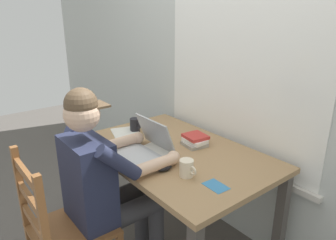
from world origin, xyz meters
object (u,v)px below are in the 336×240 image
at_px(desk, 175,164).
at_px(coffee_mug_white, 187,168).
at_px(laptop, 144,146).
at_px(computer_mouse, 164,168).
at_px(coffee_mug_dark, 135,125).
at_px(seated_person, 106,179).
at_px(landscape_photo_print, 216,186).
at_px(book_stack_main, 195,140).
at_px(wooden_chair, 63,231).

distance_m(desk, coffee_mug_white, 0.37).
bearing_deg(laptop, desk, 66.35).
xyz_separation_m(computer_mouse, coffee_mug_dark, (-0.63, 0.21, 0.03)).
xyz_separation_m(seated_person, coffee_mug_white, (0.34, 0.33, 0.10)).
relative_size(laptop, landscape_photo_print, 2.54).
bearing_deg(seated_person, computer_mouse, 52.34).
bearing_deg(computer_mouse, landscape_photo_print, 19.30).
bearing_deg(desk, coffee_mug_white, -28.79).
bearing_deg(book_stack_main, seated_person, -94.84).
relative_size(seated_person, book_stack_main, 7.15).
bearing_deg(laptop, landscape_photo_print, 7.68).
xyz_separation_m(seated_person, landscape_photo_print, (0.51, 0.38, 0.06)).
relative_size(desk, book_stack_main, 7.37).
relative_size(wooden_chair, coffee_mug_dark, 8.36).
distance_m(coffee_mug_white, book_stack_main, 0.43).
relative_size(computer_mouse, book_stack_main, 0.57).
distance_m(coffee_mug_white, landscape_photo_print, 0.19).
xyz_separation_m(desk, coffee_mug_white, (0.30, -0.16, 0.15)).
height_order(seated_person, coffee_mug_white, seated_person).
relative_size(seated_person, computer_mouse, 12.53).
distance_m(coffee_mug_dark, landscape_photo_print, 0.94).
bearing_deg(wooden_chair, coffee_mug_white, 60.99).
xyz_separation_m(wooden_chair, coffee_mug_white, (0.34, 0.61, 0.33)).
bearing_deg(laptop, wooden_chair, -85.53).
distance_m(computer_mouse, coffee_mug_white, 0.14).
relative_size(seated_person, wooden_chair, 1.32).
relative_size(laptop, book_stack_main, 1.88).
bearing_deg(seated_person, laptop, 98.59).
relative_size(coffee_mug_white, coffee_mug_dark, 1.03).
bearing_deg(landscape_photo_print, seated_person, -140.91).
height_order(coffee_mug_white, book_stack_main, coffee_mug_white).
relative_size(book_stack_main, landscape_photo_print, 1.35).
relative_size(seated_person, coffee_mug_dark, 11.05).
distance_m(wooden_chair, coffee_mug_dark, 0.93).
distance_m(desk, seated_person, 0.50).
bearing_deg(wooden_chair, computer_mouse, 69.26).
distance_m(laptop, coffee_mug_dark, 0.41).
xyz_separation_m(desk, coffee_mug_dark, (-0.45, -0.02, 0.15)).
bearing_deg(landscape_photo_print, desk, 169.15).
distance_m(seated_person, book_stack_main, 0.66).
relative_size(laptop, coffee_mug_white, 2.83).
xyz_separation_m(coffee_mug_white, coffee_mug_dark, (-0.75, 0.15, 0.00)).
bearing_deg(seated_person, landscape_photo_print, 36.31).
xyz_separation_m(laptop, coffee_mug_white, (0.38, 0.03, -0.00)).
bearing_deg(desk, computer_mouse, -52.39).
relative_size(wooden_chair, laptop, 2.87).
relative_size(wooden_chair, coffee_mug_white, 8.12).
distance_m(computer_mouse, landscape_photo_print, 0.32).
bearing_deg(landscape_photo_print, computer_mouse, -157.92).
bearing_deg(wooden_chair, landscape_photo_print, 52.05).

